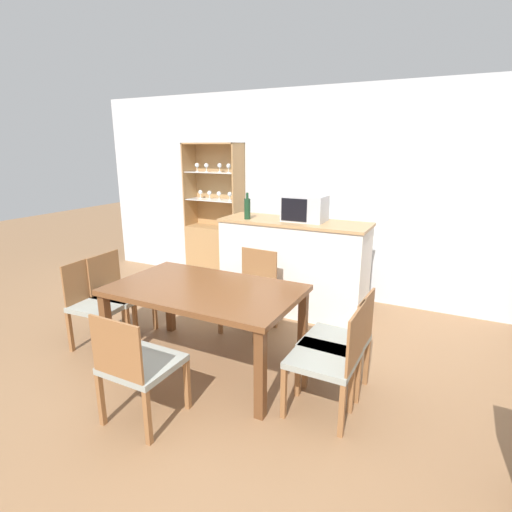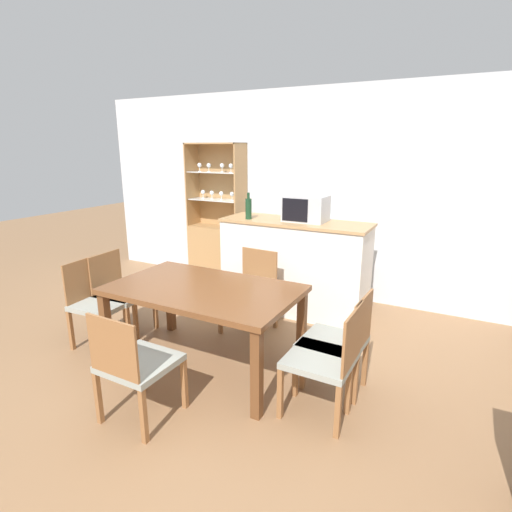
% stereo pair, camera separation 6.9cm
% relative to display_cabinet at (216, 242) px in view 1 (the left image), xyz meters
% --- Properties ---
extents(ground_plane, '(18.00, 18.00, 0.00)m').
position_rel_display_cabinet_xyz_m(ground_plane, '(1.48, -2.44, -0.56)').
color(ground_plane, '#936B47').
extents(wall_back, '(6.80, 0.06, 2.55)m').
position_rel_display_cabinet_xyz_m(wall_back, '(1.48, 0.19, 0.72)').
color(wall_back, silver).
rests_on(wall_back, ground_plane).
extents(kitchen_counter, '(1.67, 0.59, 1.06)m').
position_rel_display_cabinet_xyz_m(kitchen_counter, '(1.39, -0.52, -0.03)').
color(kitchen_counter, white).
rests_on(kitchen_counter, ground_plane).
extents(display_cabinet, '(0.80, 0.33, 1.91)m').
position_rel_display_cabinet_xyz_m(display_cabinet, '(0.00, 0.00, 0.00)').
color(display_cabinet, tan).
rests_on(display_cabinet, ground_plane).
extents(dining_table, '(1.57, 0.95, 0.72)m').
position_rel_display_cabinet_xyz_m(dining_table, '(1.19, -2.03, 0.08)').
color(dining_table, brown).
rests_on(dining_table, ground_plane).
extents(dining_chair_head_near, '(0.46, 0.46, 0.82)m').
position_rel_display_cabinet_xyz_m(dining_chair_head_near, '(1.19, -2.84, -0.13)').
color(dining_chair_head_near, '#999E93').
rests_on(dining_chair_head_near, ground_plane).
extents(dining_chair_side_left_near, '(0.49, 0.49, 0.82)m').
position_rel_display_cabinet_xyz_m(dining_chair_side_left_near, '(0.06, -2.17, -0.13)').
color(dining_chair_side_left_near, '#999E93').
rests_on(dining_chair_side_left_near, ground_plane).
extents(dining_chair_side_left_far, '(0.48, 0.48, 0.82)m').
position_rel_display_cabinet_xyz_m(dining_chair_side_left_far, '(0.06, -1.89, -0.13)').
color(dining_chair_side_left_far, '#999E93').
rests_on(dining_chair_side_left_far, ground_plane).
extents(dining_chair_side_right_near, '(0.46, 0.46, 0.82)m').
position_rel_display_cabinet_xyz_m(dining_chair_side_right_near, '(2.32, -2.17, -0.13)').
color(dining_chair_side_right_near, '#999E93').
rests_on(dining_chair_side_right_near, ground_plane).
extents(dining_chair_head_far, '(0.48, 0.48, 0.82)m').
position_rel_display_cabinet_xyz_m(dining_chair_head_far, '(1.19, -1.21, -0.13)').
color(dining_chair_head_far, '#999E93').
rests_on(dining_chair_head_far, ground_plane).
extents(dining_chair_side_right_far, '(0.48, 0.48, 0.82)m').
position_rel_display_cabinet_xyz_m(dining_chair_side_right_far, '(2.32, -1.89, -0.13)').
color(dining_chair_side_right_far, '#999E93').
rests_on(dining_chair_side_right_far, ground_plane).
extents(microwave, '(0.46, 0.33, 0.28)m').
position_rel_display_cabinet_xyz_m(microwave, '(1.49, -0.49, 0.64)').
color(microwave, '#B7BABF').
rests_on(microwave, kitchen_counter).
extents(wine_bottle, '(0.07, 0.07, 0.30)m').
position_rel_display_cabinet_xyz_m(wine_bottle, '(0.87, -0.66, 0.62)').
color(wine_bottle, '#193D23').
rests_on(wine_bottle, kitchen_counter).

